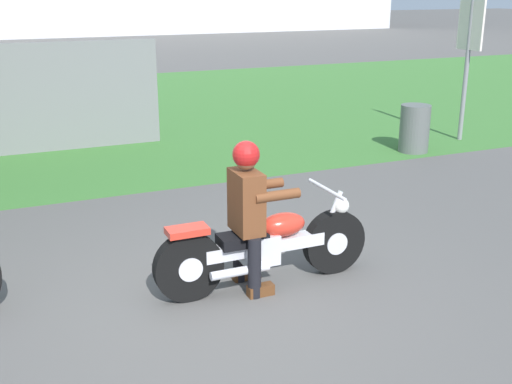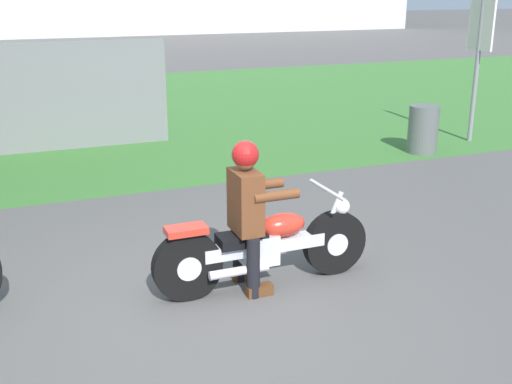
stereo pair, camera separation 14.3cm
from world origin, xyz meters
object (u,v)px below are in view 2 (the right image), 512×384
(motorcycle_lead, at_px, (265,247))
(sign_banner, at_px, (479,43))
(trash_can, at_px, (423,129))
(rider_lead, at_px, (248,205))

(motorcycle_lead, height_order, sign_banner, sign_banner)
(motorcycle_lead, xyz_separation_m, sign_banner, (5.66, 3.96, 1.34))
(motorcycle_lead, height_order, trash_can, motorcycle_lead)
(rider_lead, relative_size, trash_can, 1.76)
(rider_lead, height_order, trash_can, rider_lead)
(trash_can, bearing_deg, motorcycle_lead, -140.52)
(rider_lead, bearing_deg, motorcycle_lead, -0.86)
(motorcycle_lead, bearing_deg, trash_can, 39.51)
(rider_lead, distance_m, trash_can, 5.77)
(motorcycle_lead, height_order, rider_lead, rider_lead)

